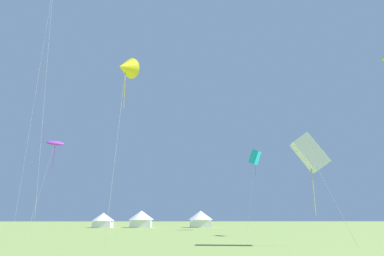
# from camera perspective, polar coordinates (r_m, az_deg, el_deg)

# --- Properties ---
(kite_white_box) EXTENTS (3.19, 2.19, 7.44)m
(kite_white_box) POSITION_cam_1_polar(r_m,az_deg,el_deg) (24.76, 19.17, -4.01)
(kite_white_box) COLOR white
(kite_white_box) RESTS_ON ground
(kite_yellow_delta) EXTENTS (2.15, 2.17, 13.14)m
(kite_yellow_delta) POSITION_cam_1_polar(r_m,az_deg,el_deg) (25.34, -11.06, 9.92)
(kite_yellow_delta) COLOR yellow
(kite_yellow_delta) RESTS_ON ground
(kite_cyan_box) EXTENTS (2.91, 1.99, 12.19)m
(kite_cyan_box) POSITION_cam_1_polar(r_m,az_deg,el_deg) (54.19, 10.50, -4.85)
(kite_cyan_box) COLOR #1EB7CC
(kite_cyan_box) RESTS_ON ground
(kite_purple_parafoil) EXTENTS (2.78, 2.44, 11.40)m
(kite_purple_parafoil) POSITION_cam_1_polar(r_m,az_deg,el_deg) (46.62, -21.97, -2.40)
(kite_purple_parafoil) COLOR purple
(kite_purple_parafoil) RESTS_ON ground
(festival_tent_center) EXTENTS (4.25, 4.25, 2.76)m
(festival_tent_center) POSITION_cam_1_polar(r_m,az_deg,el_deg) (69.45, -14.69, -14.61)
(festival_tent_center) COLOR white
(festival_tent_center) RESTS_ON ground
(festival_tent_left) EXTENTS (4.88, 4.88, 3.18)m
(festival_tent_left) POSITION_cam_1_polar(r_m,az_deg,el_deg) (68.40, -8.51, -14.73)
(festival_tent_left) COLOR white
(festival_tent_left) RESTS_ON ground
(festival_tent_right) EXTENTS (4.85, 4.85, 3.15)m
(festival_tent_right) POSITION_cam_1_polar(r_m,az_deg,el_deg) (68.29, 1.43, -14.89)
(festival_tent_right) COLOR white
(festival_tent_right) RESTS_ON ground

